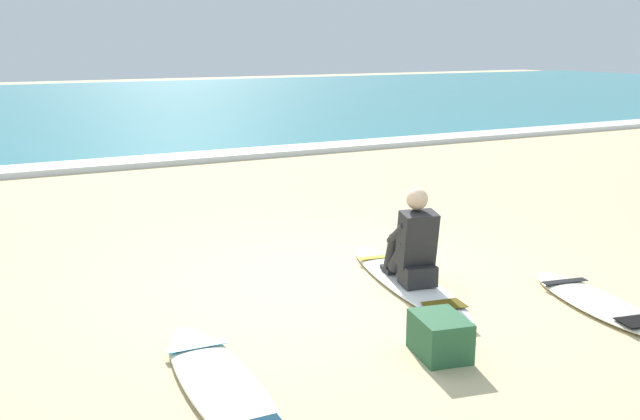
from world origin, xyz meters
The scene contains 8 objects.
ground_plane centered at (0.00, 0.00, 0.00)m, with size 80.00×80.00×0.00m, color beige.
sea centered at (0.00, 21.68, 0.05)m, with size 80.00×28.00×0.10m, color teal.
breaking_foam centered at (0.00, 7.98, 0.06)m, with size 80.00×0.90×0.11m, color white.
surfboard_main centered at (0.71, -0.36, 0.04)m, with size 0.93×2.60×0.08m.
surfer_seated centered at (0.69, -0.49, 0.44)m, with size 0.46×0.75×0.95m.
surfboard_spare_near centered at (-1.71, -1.61, 0.04)m, with size 0.62×2.26×0.08m.
surfboard_spare_far centered at (1.92, -1.69, 0.04)m, with size 0.86×1.84×0.08m.
beach_bag centered at (-0.02, -1.87, 0.16)m, with size 0.36×0.48×0.32m, color #285B38.
Camera 1 is at (-3.22, -5.99, 2.39)m, focal length 39.97 mm.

